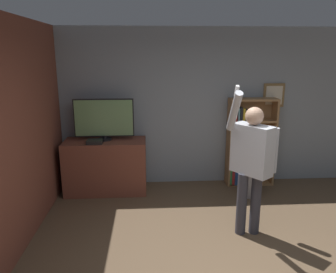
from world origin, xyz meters
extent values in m
cube|color=gray|center=(0.00, 2.82, 1.35)|extent=(6.73, 0.06, 2.70)
cube|color=olive|center=(1.30, 2.77, 1.56)|extent=(0.37, 0.02, 0.41)
cube|color=beige|center=(1.30, 2.76, 1.56)|extent=(0.29, 0.01, 0.32)
cube|color=brown|center=(-2.39, 1.39, 1.35)|extent=(0.06, 4.39, 2.70)
cube|color=brown|center=(-1.59, 2.45, 0.44)|extent=(1.33, 0.59, 0.88)
cylinder|color=black|center=(-1.59, 2.49, 0.90)|extent=(0.22, 0.22, 0.03)
cylinder|color=black|center=(-1.59, 2.49, 0.94)|extent=(0.06, 0.06, 0.05)
cube|color=black|center=(-1.59, 2.49, 1.25)|extent=(0.97, 0.04, 0.62)
cube|color=#6B9360|center=(-1.59, 2.47, 1.25)|extent=(0.93, 0.01, 0.58)
cube|color=black|center=(-1.73, 2.29, 0.91)|extent=(0.24, 0.19, 0.06)
cube|color=#997047|center=(0.52, 2.63, 0.77)|extent=(0.04, 0.28, 1.53)
cube|color=#997047|center=(1.30, 2.63, 0.77)|extent=(0.04, 0.28, 1.53)
cube|color=#997047|center=(0.91, 2.76, 0.77)|extent=(0.82, 0.01, 1.53)
cube|color=#997047|center=(0.91, 2.63, 0.02)|extent=(0.74, 0.28, 0.04)
cube|color=#997047|center=(0.91, 2.63, 0.38)|extent=(0.74, 0.28, 0.04)
cube|color=#997047|center=(0.91, 2.63, 0.77)|extent=(0.74, 0.28, 0.04)
cube|color=#997047|center=(0.91, 2.63, 1.15)|extent=(0.74, 0.28, 0.04)
cube|color=#997047|center=(0.91, 2.63, 1.51)|extent=(0.74, 0.28, 0.04)
cube|color=#338447|center=(0.55, 2.59, 0.16)|extent=(0.03, 0.21, 0.29)
cube|color=red|center=(0.59, 2.59, 0.14)|extent=(0.04, 0.20, 0.24)
cube|color=#2D569E|center=(0.64, 2.59, 0.13)|extent=(0.04, 0.20, 0.23)
cube|color=#2D569E|center=(0.68, 2.60, 0.14)|extent=(0.03, 0.22, 0.24)
cube|color=gold|center=(0.73, 2.60, 0.13)|extent=(0.04, 0.22, 0.23)
cube|color=gold|center=(0.55, 2.61, 0.54)|extent=(0.03, 0.24, 0.28)
cube|color=#99663D|center=(0.59, 2.61, 0.54)|extent=(0.04, 0.24, 0.28)
cube|color=#5B8E99|center=(0.65, 2.60, 0.55)|extent=(0.04, 0.23, 0.29)
cube|color=#7A3889|center=(0.55, 2.59, 0.89)|extent=(0.02, 0.20, 0.22)
cube|color=#338447|center=(0.60, 2.60, 0.94)|extent=(0.04, 0.23, 0.31)
cube|color=beige|center=(0.65, 2.62, 0.91)|extent=(0.04, 0.26, 0.25)
cube|color=#338447|center=(0.69, 2.59, 0.94)|extent=(0.02, 0.21, 0.31)
cube|color=beige|center=(0.73, 2.62, 0.93)|extent=(0.03, 0.26, 0.29)
cube|color=#2D569E|center=(0.77, 2.61, 0.90)|extent=(0.03, 0.24, 0.23)
cube|color=gold|center=(0.55, 2.61, 1.30)|extent=(0.02, 0.25, 0.26)
cube|color=red|center=(0.59, 2.60, 1.27)|extent=(0.03, 0.22, 0.20)
cube|color=#5B8E99|center=(0.63, 2.62, 1.27)|extent=(0.03, 0.26, 0.21)
cube|color=#232328|center=(0.68, 2.61, 1.28)|extent=(0.03, 0.24, 0.23)
cube|color=gold|center=(0.72, 2.59, 1.27)|extent=(0.04, 0.20, 0.21)
cube|color=#232328|center=(0.76, 2.60, 1.26)|extent=(0.03, 0.23, 0.20)
cylinder|color=#383842|center=(0.30, 0.99, 0.41)|extent=(0.13, 0.13, 0.82)
cylinder|color=#383842|center=(0.48, 0.99, 0.41)|extent=(0.13, 0.13, 0.82)
cube|color=#B7BCC6|center=(0.39, 0.99, 1.13)|extent=(0.48, 0.53, 0.62)
sphere|color=tan|center=(0.39, 0.99, 1.55)|extent=(0.22, 0.22, 0.22)
cylinder|color=#B7BCC6|center=(0.66, 0.99, 1.11)|extent=(0.09, 0.09, 0.57)
cylinder|color=#B7BCC6|center=(0.11, 0.87, 1.62)|extent=(0.09, 0.40, 0.52)
cube|color=white|center=(0.11, 0.82, 1.86)|extent=(0.04, 0.09, 0.14)
cylinder|color=gray|center=(0.79, 2.13, 0.22)|extent=(0.32, 0.32, 0.43)
camera|label=1|loc=(-0.87, -2.77, 2.28)|focal=35.00mm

